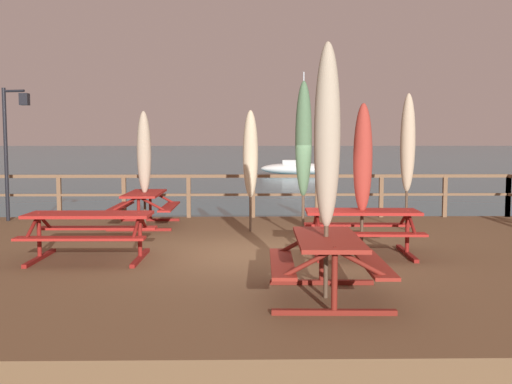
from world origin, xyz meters
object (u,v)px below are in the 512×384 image
object	(u,v)px
patio_umbrella_tall_front	(408,144)
patio_umbrella_short_mid	(327,137)
picnic_table_back_right	(89,226)
patio_umbrella_tall_mid_right	(363,159)
lamp_post_hooked	(12,134)
picnic_table_front_left	(145,201)
picnic_table_mid_right	(328,254)
picnic_table_mid_left	(362,222)
patio_umbrella_tall_mid_left	(304,140)
sailboat_distant	(299,168)
patio_umbrella_short_back	(144,153)
patio_umbrella_tall_back_right	(251,155)

from	to	relation	value
patio_umbrella_tall_front	patio_umbrella_short_mid	world-z (taller)	patio_umbrella_short_mid
picnic_table_back_right	patio_umbrella_tall_mid_right	xyz separation A→B (m)	(4.52, 0.33, 1.07)
patio_umbrella_tall_mid_right	patio_umbrella_tall_front	xyz separation A→B (m)	(1.53, 2.85, 0.25)
picnic_table_back_right	lamp_post_hooked	world-z (taller)	lamp_post_hooked
picnic_table_front_left	picnic_table_mid_right	bearing A→B (deg)	-62.67
picnic_table_back_right	picnic_table_front_left	bearing A→B (deg)	86.40
picnic_table_front_left	picnic_table_back_right	bearing A→B (deg)	-93.60
picnic_table_mid_left	lamp_post_hooked	distance (m)	8.91
patio_umbrella_short_mid	patio_umbrella_tall_mid_left	xyz separation A→B (m)	(0.13, 4.28, -0.03)
picnic_table_back_right	patio_umbrella_short_mid	size ratio (longest dim) A/B	0.64
picnic_table_mid_right	picnic_table_front_left	bearing A→B (deg)	117.33
lamp_post_hooked	picnic_table_back_right	bearing A→B (deg)	-57.62
picnic_table_mid_left	sailboat_distant	xyz separation A→B (m)	(2.10, 35.41, -0.69)
picnic_table_mid_right	patio_umbrella_short_mid	distance (m)	1.43
picnic_table_mid_left	patio_umbrella_tall_mid_left	world-z (taller)	patio_umbrella_tall_mid_left
picnic_table_mid_left	sailboat_distant	size ratio (longest dim) A/B	0.25
patio_umbrella_short_mid	picnic_table_mid_left	bearing A→B (deg)	70.45
picnic_table_mid_right	picnic_table_front_left	xyz separation A→B (m)	(-3.31, 6.40, 0.01)
patio_umbrella_short_back	lamp_post_hooked	bearing A→B (deg)	165.67
patio_umbrella_tall_front	picnic_table_front_left	bearing A→B (deg)	172.79
picnic_table_front_left	lamp_post_hooked	world-z (taller)	lamp_post_hooked
patio_umbrella_tall_back_right	picnic_table_mid_left	bearing A→B (deg)	-55.18
picnic_table_mid_left	patio_umbrella_short_mid	size ratio (longest dim) A/B	0.62
picnic_table_mid_right	patio_umbrella_short_back	distance (m)	7.31
lamp_post_hooked	sailboat_distant	distance (m)	32.50
patio_umbrella_short_back	picnic_table_mid_left	bearing A→B (deg)	-40.19
picnic_table_front_left	patio_umbrella_short_back	distance (m)	1.10
picnic_table_mid_left	patio_umbrella_short_back	bearing A→B (deg)	139.81
picnic_table_mid_right	lamp_post_hooked	bearing A→B (deg)	132.20
patio_umbrella_tall_mid_right	sailboat_distant	distance (m)	35.51
picnic_table_front_left	patio_umbrella_short_mid	world-z (taller)	patio_umbrella_short_mid
patio_umbrella_short_back	picnic_table_front_left	bearing A→B (deg)	-85.50
picnic_table_mid_left	patio_umbrella_tall_mid_right	distance (m)	1.08
patio_umbrella_tall_mid_left	picnic_table_front_left	bearing A→B (deg)	148.49
picnic_table_back_right	patio_umbrella_tall_mid_left	distance (m)	4.33
picnic_table_front_left	patio_umbrella_tall_mid_right	world-z (taller)	patio_umbrella_tall_mid_right
patio_umbrella_tall_front	lamp_post_hooked	xyz separation A→B (m)	(-9.08, 1.60, 0.23)
picnic_table_mid_left	patio_umbrella_tall_mid_right	size ratio (longest dim) A/B	0.76
picnic_table_mid_left	patio_umbrella_short_back	size ratio (longest dim) A/B	0.75
picnic_table_mid_left	patio_umbrella_short_back	xyz separation A→B (m)	(-4.28, 3.62, 1.10)
picnic_table_mid_right	patio_umbrella_short_mid	world-z (taller)	patio_umbrella_short_mid
picnic_table_mid_left	patio_umbrella_tall_front	world-z (taller)	patio_umbrella_tall_front
picnic_table_mid_left	picnic_table_back_right	bearing A→B (deg)	-175.86
patio_umbrella_short_back	sailboat_distant	distance (m)	32.47
patio_umbrella_tall_mid_right	lamp_post_hooked	size ratio (longest dim) A/B	0.80
picnic_table_back_right	patio_umbrella_short_mid	distance (m)	4.54
picnic_table_front_left	patio_umbrella_short_back	size ratio (longest dim) A/B	0.76
patio_umbrella_tall_front	patio_umbrella_short_mid	bearing A→B (deg)	-114.04
lamp_post_hooked	sailboat_distant	bearing A→B (deg)	72.66
picnic_table_mid_left	patio_umbrella_short_back	distance (m)	5.71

